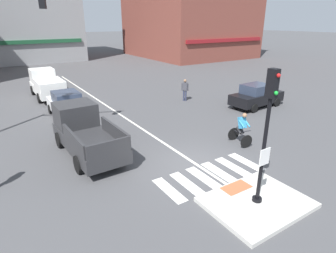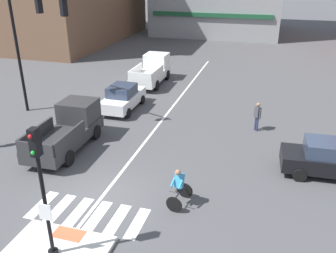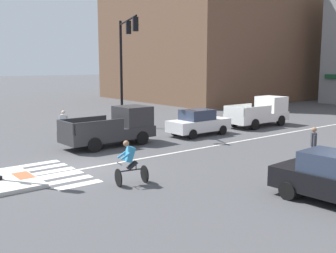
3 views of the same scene
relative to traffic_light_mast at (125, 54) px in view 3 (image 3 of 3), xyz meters
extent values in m
plane|color=#474749|center=(7.41, -6.98, -5.09)|extent=(300.00, 300.00, 0.00)
cube|color=#DB5B38|center=(7.41, -9.41, -4.94)|extent=(1.10, 0.60, 0.01)
cube|color=silver|center=(5.40, -8.04, -5.09)|extent=(0.44, 1.80, 0.01)
cube|color=silver|center=(6.20, -8.04, -5.09)|extent=(0.44, 1.80, 0.01)
cube|color=silver|center=(7.01, -8.04, -5.09)|extent=(0.44, 1.80, 0.01)
cube|color=silver|center=(7.81, -8.04, -5.09)|extent=(0.44, 1.80, 0.01)
cube|color=silver|center=(8.62, -8.04, -5.09)|extent=(0.44, 1.80, 0.01)
cube|color=silver|center=(9.42, -8.04, -5.09)|extent=(0.44, 1.80, 0.01)
cube|color=silver|center=(7.44, 3.02, -5.09)|extent=(0.14, 28.00, 0.01)
cylinder|color=black|center=(-1.46, 0.58, -1.40)|extent=(0.18, 0.18, 7.39)
cylinder|color=black|center=(0.99, -0.40, 2.04)|extent=(4.94, 2.07, 0.11)
cube|color=black|center=(1.24, -0.50, 1.59)|extent=(0.35, 0.38, 0.80)
sphere|color=gold|center=(1.30, -0.34, 1.59)|extent=(0.12, 0.12, 0.12)
cube|color=black|center=(3.20, -1.29, 1.59)|extent=(0.35, 0.38, 0.80)
sphere|color=gold|center=(3.26, -1.13, 1.59)|extent=(0.12, 0.12, 0.12)
cube|color=brown|center=(-15.83, 23.42, 2.66)|extent=(21.27, 21.91, 15.50)
cube|color=#2D384C|center=(16.26, -2.51, -3.77)|extent=(1.98, 1.58, 0.64)
cylinder|color=black|center=(15.09, -1.74, -4.79)|extent=(0.61, 0.21, 0.60)
cylinder|color=black|center=(15.18, -3.41, -4.79)|extent=(0.61, 0.21, 0.60)
cube|color=white|center=(4.47, 2.56, -4.44)|extent=(1.71, 4.11, 0.70)
cube|color=#2D384C|center=(4.47, 2.41, -3.77)|extent=(1.49, 1.91, 0.64)
cylinder|color=black|center=(3.64, 3.84, -4.79)|extent=(0.18, 0.60, 0.60)
cylinder|color=black|center=(5.30, 3.83, -4.79)|extent=(0.18, 0.60, 0.60)
cylinder|color=black|center=(3.63, 1.29, -4.79)|extent=(0.18, 0.60, 0.60)
cylinder|color=black|center=(5.29, 1.29, -4.79)|extent=(0.18, 0.60, 0.60)
cube|color=white|center=(4.41, 8.31, -4.41)|extent=(1.94, 5.11, 0.60)
cube|color=white|center=(4.39, 9.91, -3.56)|extent=(1.81, 1.71, 1.10)
cube|color=#2D384C|center=(4.39, 10.74, -3.48)|extent=(1.62, 0.09, 0.60)
cube|color=white|center=(3.52, 7.28, -3.81)|extent=(0.14, 2.81, 0.60)
cube|color=white|center=(5.30, 7.29, -3.81)|extent=(0.14, 2.81, 0.60)
cube|color=white|center=(4.42, 5.81, -3.81)|extent=(1.80, 0.11, 0.60)
cylinder|color=black|center=(3.48, 9.88, -4.71)|extent=(0.25, 0.76, 0.76)
cylinder|color=black|center=(5.31, 9.89, -4.71)|extent=(0.25, 0.76, 0.76)
cylinder|color=black|center=(3.50, 6.90, -4.71)|extent=(0.25, 0.76, 0.76)
cylinder|color=black|center=(5.33, 6.91, -4.71)|extent=(0.25, 0.76, 0.76)
cube|color=#2D2D30|center=(3.88, -3.59, -4.41)|extent=(2.03, 5.15, 0.60)
cube|color=#2D2D30|center=(3.84, -1.99, -3.56)|extent=(1.84, 1.75, 1.10)
cube|color=#2D384C|center=(3.82, -1.16, -3.48)|extent=(1.62, 0.12, 0.60)
cube|color=#2D2D30|center=(3.02, -4.64, -3.81)|extent=(0.19, 2.81, 0.60)
cube|color=#2D2D30|center=(4.80, -4.59, -3.81)|extent=(0.19, 2.81, 0.60)
cube|color=#2D2D30|center=(3.95, -6.09, -3.81)|extent=(1.80, 0.15, 0.60)
cylinder|color=black|center=(2.93, -2.04, -4.71)|extent=(0.26, 0.77, 0.76)
cylinder|color=black|center=(4.76, -1.99, -4.71)|extent=(0.26, 0.77, 0.76)
cylinder|color=black|center=(3.01, -5.02, -4.71)|extent=(0.26, 0.77, 0.76)
cylinder|color=black|center=(4.83, -4.97, -4.71)|extent=(0.26, 0.77, 0.76)
cylinder|color=black|center=(10.52, -7.01, -4.76)|extent=(0.66, 0.15, 0.66)
cylinder|color=black|center=(10.69, -5.97, -4.76)|extent=(0.66, 0.15, 0.66)
cylinder|color=black|center=(10.60, -6.49, -4.54)|extent=(0.20, 0.89, 0.05)
cylinder|color=black|center=(10.63, -6.31, -4.36)|extent=(0.04, 0.04, 0.30)
cylinder|color=black|center=(10.53, -6.96, -4.24)|extent=(0.44, 0.11, 0.04)
cylinder|color=black|center=(10.69, -6.48, -4.36)|extent=(0.18, 0.41, 0.33)
cylinder|color=black|center=(10.53, -6.46, -4.36)|extent=(0.18, 0.41, 0.33)
cube|color=#338CBF|center=(10.59, -6.57, -3.93)|extent=(0.40, 0.43, 0.60)
sphere|color=#936B4C|center=(10.57, -6.69, -3.52)|extent=(0.22, 0.22, 0.22)
cylinder|color=#338CBF|center=(10.72, -6.77, -3.93)|extent=(0.15, 0.46, 0.31)
cylinder|color=#338CBF|center=(10.40, -6.72, -3.93)|extent=(0.15, 0.46, 0.31)
cylinder|color=#2D334C|center=(-0.01, -4.54, -4.68)|extent=(0.12, 0.12, 0.82)
cylinder|color=#2D334C|center=(0.07, -4.40, -4.68)|extent=(0.12, 0.12, 0.82)
cube|color=silver|center=(0.03, -4.47, -3.97)|extent=(0.37, 0.42, 0.60)
cylinder|color=silver|center=(-0.09, -4.67, -4.02)|extent=(0.09, 0.09, 0.56)
cylinder|color=silver|center=(0.14, -4.27, -4.02)|extent=(0.09, 0.09, 0.56)
sphere|color=beige|center=(0.03, -4.47, -3.53)|extent=(0.22, 0.22, 0.22)
cylinder|color=#2D334C|center=(12.98, 1.60, -4.68)|extent=(0.12, 0.12, 0.82)
cylinder|color=#2D334C|center=(13.08, 1.48, -4.68)|extent=(0.12, 0.12, 0.82)
cube|color=#3F3F47|center=(13.03, 1.54, -3.97)|extent=(0.40, 0.42, 0.60)
cylinder|color=#3F3F47|center=(12.88, 1.71, -4.02)|extent=(0.09, 0.09, 0.56)
cylinder|color=#3F3F47|center=(13.18, 1.36, -4.02)|extent=(0.09, 0.09, 0.56)
sphere|color=#936B4C|center=(13.03, 1.54, -3.53)|extent=(0.22, 0.22, 0.22)
camera|label=1|loc=(0.64, -15.36, 0.71)|focal=29.87mm
camera|label=2|loc=(13.45, -17.90, 3.50)|focal=38.59mm
camera|label=3|loc=(22.51, -14.21, -0.72)|focal=42.27mm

